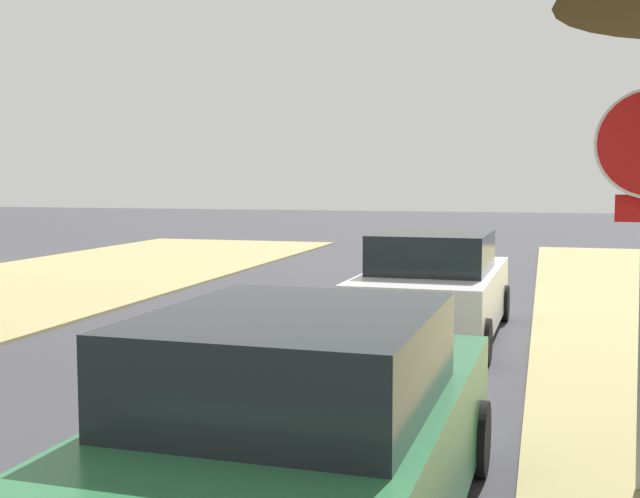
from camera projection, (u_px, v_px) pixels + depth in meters
parked_sedan_green at (304, 442)px, 4.94m from camera, size 2.03×4.44×1.57m
parked_sedan_white at (434, 289)px, 11.84m from camera, size 2.03×4.44×1.57m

